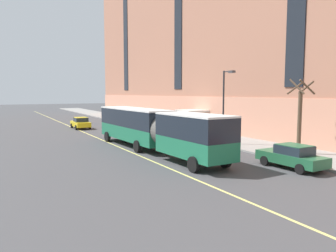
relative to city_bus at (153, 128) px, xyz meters
name	(u,v)px	position (x,y,z in m)	size (l,w,h in m)	color
ground_plane	(179,159)	(0.38, -3.56, -2.02)	(260.00, 260.00, 0.00)	#424244
sidewalk	(245,143)	(9.45, -0.56, -1.94)	(5.72, 160.00, 0.15)	gray
city_bus	(153,128)	(0.00, 0.00, 0.00)	(3.53, 18.01, 3.46)	#1E704C
parked_car_green_1	(292,156)	(5.28, -9.65, -1.23)	(2.06, 4.59, 1.56)	#23603D
parked_car_champagne_2	(161,129)	(5.33, 8.96, -1.23)	(2.04, 4.76, 1.56)	#BCAD89
parked_car_white_3	(117,119)	(5.50, 24.23, -1.23)	(2.06, 4.67, 1.56)	silver
parked_car_navy_4	(205,138)	(5.42, 0.26, -1.24)	(2.07, 4.28, 1.56)	navy
parked_car_silver_5	(138,123)	(5.51, 16.02, -1.23)	(2.13, 4.84, 1.56)	#B7B7BC
taxi_cab	(81,123)	(-1.05, 20.56, -1.23)	(2.02, 4.39, 1.56)	yellow
street_tree_mid_block	(300,115)	(9.31, -6.81, 1.13)	(1.72, 1.76, 5.79)	brown
street_lamp	(225,99)	(7.19, -0.27, 2.26)	(0.36, 1.48, 6.72)	#2D2D30
lane_centerline	(137,155)	(-1.70, -0.56, -2.01)	(0.16, 140.00, 0.01)	#E0D66B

